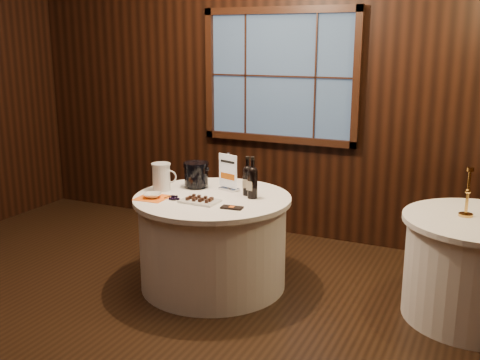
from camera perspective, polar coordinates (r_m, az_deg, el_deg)
The scene contains 15 objects.
ground at distance 4.06m, azimuth -9.57°, elevation -15.71°, with size 6.00×6.00×0.00m, color black.
back_wall at distance 5.75m, azimuth 4.13°, elevation 9.44°, with size 6.00×0.10×3.00m.
main_table at distance 4.67m, azimuth -2.76°, elevation -6.20°, with size 1.28×1.28×0.77m.
side_table at distance 4.47m, azimuth 22.80°, elevation -8.30°, with size 1.08×1.08×0.77m.
sign_stand at distance 4.71m, azimuth -1.17°, elevation 0.25°, with size 0.19×0.14×0.32m.
port_bottle_left at distance 4.55m, azimuth 0.76°, elevation 0.16°, with size 0.08×0.08×0.32m.
port_bottle_right at distance 4.46m, azimuth 1.28°, elevation -0.04°, with size 0.08×0.09×0.34m.
ice_bucket at distance 4.81m, azimuth -4.47°, elevation 0.57°, with size 0.22×0.22×0.22m.
chocolate_plate at distance 4.39m, azimuth -4.11°, elevation -2.05°, with size 0.30×0.20×0.04m.
chocolate_box at distance 4.22m, azimuth -0.83°, elevation -2.82°, with size 0.16×0.08×0.01m, color black.
grape_bunch at distance 4.48m, azimuth -6.72°, elevation -1.80°, with size 0.15×0.06×0.03m.
glass_pitcher at distance 4.75m, azimuth -7.98°, elevation 0.34°, with size 0.21×0.16×0.23m.
orange_napkin at distance 4.56m, azimuth -8.86°, elevation -1.79°, with size 0.24×0.24×0.00m, color orange.
cracker_bowl at distance 4.55m, azimuth -8.87°, elevation -1.56°, with size 0.14×0.14×0.03m, color silver.
brass_candlestick at distance 4.33m, azimuth 22.08°, elevation -1.77°, with size 0.10×0.10×0.36m.
Camera 1 is at (2.07, -2.86, 2.00)m, focal length 42.00 mm.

